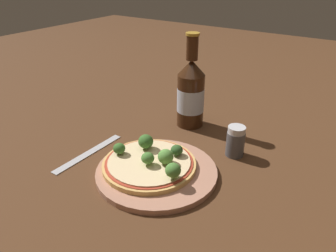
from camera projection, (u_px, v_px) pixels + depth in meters
ground_plane at (161, 170)px, 0.68m from camera, size 3.00×3.00×0.00m
plate at (155, 171)px, 0.67m from camera, size 0.25×0.25×0.01m
pizza at (149, 164)px, 0.67m from camera, size 0.19×0.19×0.01m
broccoli_floret_0 at (177, 150)px, 0.68m from camera, size 0.03×0.03×0.02m
broccoli_floret_1 at (146, 141)px, 0.70m from camera, size 0.03×0.03×0.03m
broccoli_floret_2 at (148, 158)px, 0.65m from camera, size 0.03×0.03×0.03m
broccoli_floret_3 at (173, 170)px, 0.60m from camera, size 0.03×0.03×0.03m
broccoli_floret_4 at (166, 157)px, 0.65m from camera, size 0.03×0.03×0.03m
broccoli_floret_5 at (119, 149)px, 0.68m from camera, size 0.03×0.03×0.02m
beer_bottle at (191, 93)px, 0.83m from camera, size 0.07×0.07×0.24m
pepper_shaker at (236, 141)px, 0.72m from camera, size 0.04×0.04×0.07m
fork at (89, 153)px, 0.74m from camera, size 0.02×0.19×0.00m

